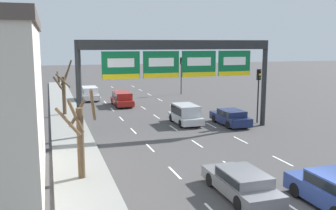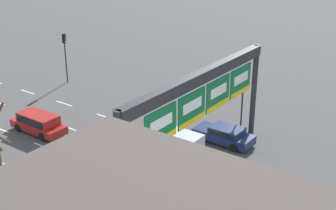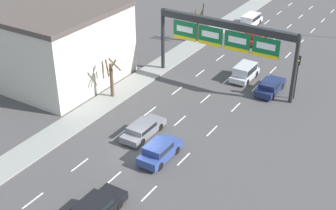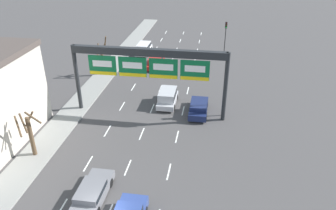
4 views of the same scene
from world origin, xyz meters
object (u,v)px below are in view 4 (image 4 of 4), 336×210
car_navy (199,107)px  traffic_light_mid_block (226,32)px  suv_red (156,61)px  traffic_light_near_gantry (226,86)px  car_grey (92,193)px  suv_silver (167,97)px  sign_gantry (148,62)px  suv_white (144,48)px  tree_bare_second (102,57)px  tree_bare_closest (30,132)px

car_navy → traffic_light_mid_block: size_ratio=0.90×
suv_red → traffic_light_near_gantry: bearing=-53.2°
car_grey → suv_red: bearing=90.8°
suv_red → traffic_light_near_gantry: size_ratio=1.01×
suv_red → suv_silver: (3.32, -10.92, 0.07)m
suv_red → traffic_light_mid_block: bearing=36.6°
sign_gantry → traffic_light_mid_block: bearing=69.8°
suv_red → car_grey: suv_red is taller
suv_silver → suv_red: bearing=106.9°
suv_red → suv_white: bearing=118.6°
suv_white → tree_bare_second: 9.98m
traffic_light_near_gantry → tree_bare_closest: bearing=-148.9°
suv_red → tree_bare_second: 7.56m
tree_bare_closest → tree_bare_second: 17.82m
suv_red → suv_white: 6.04m
car_grey → sign_gantry: bearing=83.3°
suv_red → traffic_light_mid_block: (9.34, 6.94, 2.63)m
traffic_light_near_gantry → traffic_light_mid_block: traffic_light_mid_block is taller
tree_bare_closest → tree_bare_second: (-0.04, 17.82, 0.14)m
tree_bare_closest → sign_gantry: bearing=46.2°
car_grey → tree_bare_closest: size_ratio=1.05×
suv_silver → car_navy: bearing=-23.5°
suv_red → suv_silver: suv_silver is taller
suv_white → car_navy: size_ratio=1.01×
car_navy → tree_bare_second: tree_bare_second is taller
suv_white → traffic_light_mid_block: traffic_light_mid_block is taller
suv_red → suv_white: (-2.90, 5.30, 0.04)m
sign_gantry → tree_bare_closest: bearing=-133.8°
suv_silver → suv_white: 17.37m
suv_white → car_grey: 31.40m
sign_gantry → suv_white: 19.86m
suv_red → suv_silver: size_ratio=1.14×
sign_gantry → car_grey: size_ratio=3.23×
suv_silver → traffic_light_mid_block: 19.02m
suv_silver → traffic_light_near_gantry: (5.98, -1.52, 2.36)m
traffic_light_near_gantry → traffic_light_mid_block: size_ratio=0.94×
car_navy → car_grey: bearing=-115.3°
car_grey → tree_bare_second: bearing=106.8°
suv_silver → suv_white: size_ratio=0.91×
sign_gantry → suv_silver: bearing=59.3°
suv_red → traffic_light_mid_block: 11.93m
suv_white → car_grey: suv_white is taller
car_grey → traffic_light_mid_block: 34.18m
car_navy → tree_bare_second: 15.61m
car_grey → tree_bare_closest: bearing=147.8°
suv_red → tree_bare_second: size_ratio=0.91×
traffic_light_near_gantry → tree_bare_closest: 18.11m
sign_gantry → tree_bare_second: (-8.10, 9.41, -3.20)m
car_grey → suv_white: bearing=96.0°
tree_bare_closest → suv_silver: bearing=48.8°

